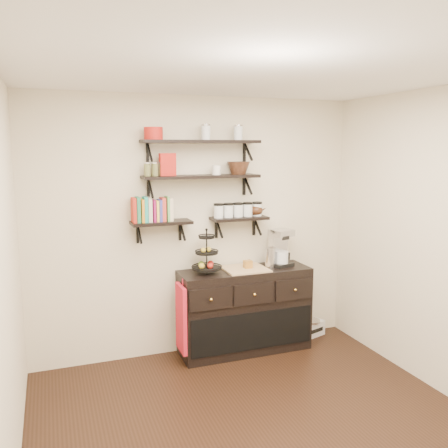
% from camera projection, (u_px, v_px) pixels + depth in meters
% --- Properties ---
extents(floor, '(3.50, 3.50, 0.00)m').
position_uv_depth(floor, '(268.00, 437.00, 3.60)').
color(floor, black).
rests_on(floor, ground).
extents(ceiling, '(3.50, 3.50, 0.02)m').
position_uv_depth(ceiling, '(274.00, 68.00, 3.17)').
color(ceiling, white).
rests_on(ceiling, back_wall).
extents(back_wall, '(3.50, 0.02, 2.70)m').
position_uv_depth(back_wall, '(198.00, 227.00, 5.00)').
color(back_wall, beige).
rests_on(back_wall, ground).
extents(left_wall, '(0.02, 3.50, 2.70)m').
position_uv_depth(left_wall, '(2.00, 290.00, 2.78)').
color(left_wall, beige).
rests_on(left_wall, ground).
extents(shelf_top, '(1.20, 0.27, 0.23)m').
position_uv_depth(shelf_top, '(201.00, 142.00, 4.74)').
color(shelf_top, black).
rests_on(shelf_top, back_wall).
extents(shelf_mid, '(1.20, 0.27, 0.23)m').
position_uv_depth(shelf_mid, '(201.00, 177.00, 4.80)').
color(shelf_mid, black).
rests_on(shelf_mid, back_wall).
extents(shelf_low_left, '(0.60, 0.25, 0.23)m').
position_uv_depth(shelf_low_left, '(161.00, 223.00, 4.74)').
color(shelf_low_left, black).
rests_on(shelf_low_left, back_wall).
extents(shelf_low_right, '(0.60, 0.25, 0.23)m').
position_uv_depth(shelf_low_right, '(239.00, 219.00, 5.02)').
color(shelf_low_right, black).
rests_on(shelf_low_right, back_wall).
extents(cookbooks, '(0.40, 0.15, 0.26)m').
position_uv_depth(cookbooks, '(154.00, 210.00, 4.69)').
color(cookbooks, '#AA2618').
rests_on(cookbooks, shelf_low_left).
extents(glass_canisters, '(0.54, 0.10, 0.13)m').
position_uv_depth(glass_canisters, '(238.00, 211.00, 5.01)').
color(glass_canisters, silver).
rests_on(glass_canisters, shelf_low_right).
extents(sideboard, '(1.40, 0.50, 0.92)m').
position_uv_depth(sideboard, '(245.00, 310.00, 5.08)').
color(sideboard, black).
rests_on(sideboard, floor).
extents(fruit_stand, '(0.30, 0.30, 0.45)m').
position_uv_depth(fruit_stand, '(207.00, 258.00, 4.84)').
color(fruit_stand, black).
rests_on(fruit_stand, sideboard).
extents(candle, '(0.08, 0.08, 0.08)m').
position_uv_depth(candle, '(248.00, 264.00, 5.01)').
color(candle, '#966222').
rests_on(candle, sideboard).
extents(coffee_maker, '(0.27, 0.27, 0.40)m').
position_uv_depth(coffee_maker, '(280.00, 248.00, 5.15)').
color(coffee_maker, black).
rests_on(coffee_maker, sideboard).
extents(thermal_carafe, '(0.11, 0.11, 0.22)m').
position_uv_depth(thermal_carafe, '(270.00, 258.00, 5.07)').
color(thermal_carafe, silver).
rests_on(thermal_carafe, sideboard).
extents(apron, '(0.04, 0.29, 0.68)m').
position_uv_depth(apron, '(181.00, 318.00, 4.73)').
color(apron, red).
rests_on(apron, sideboard).
extents(radio, '(0.36, 0.27, 0.19)m').
position_uv_depth(radio, '(311.00, 328.00, 5.53)').
color(radio, silver).
rests_on(radio, floor).
extents(recipe_box, '(0.17, 0.08, 0.22)m').
position_uv_depth(recipe_box, '(168.00, 165.00, 4.65)').
color(recipe_box, '#AD1A13').
rests_on(recipe_box, shelf_mid).
extents(walnut_bowl, '(0.24, 0.24, 0.13)m').
position_uv_depth(walnut_bowl, '(238.00, 168.00, 4.92)').
color(walnut_bowl, black).
rests_on(walnut_bowl, shelf_mid).
extents(ramekins, '(0.09, 0.09, 0.10)m').
position_uv_depth(ramekins, '(216.00, 170.00, 4.84)').
color(ramekins, white).
rests_on(ramekins, shelf_mid).
extents(teapot, '(0.19, 0.14, 0.14)m').
position_uv_depth(teapot, '(256.00, 209.00, 5.08)').
color(teapot, '#361D10').
rests_on(teapot, shelf_low_right).
extents(red_pot, '(0.18, 0.18, 0.12)m').
position_uv_depth(red_pot, '(153.00, 133.00, 4.56)').
color(red_pot, '#AD1A13').
rests_on(red_pot, shelf_top).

